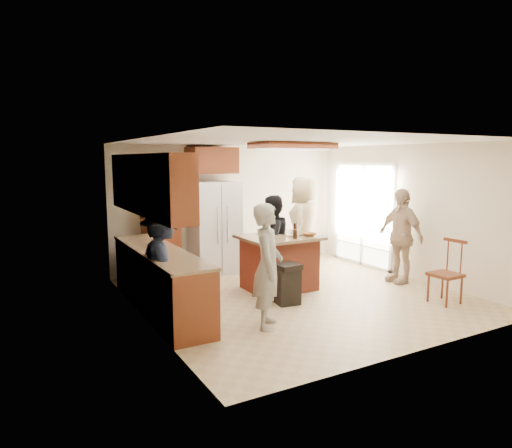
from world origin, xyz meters
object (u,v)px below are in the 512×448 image
person_counter (163,266)px  spindle_chair (446,274)px  person_front_left (268,266)px  person_behind_left (272,240)px  trash_bin (287,283)px  refrigerator (214,227)px  kitchen_island (279,262)px  person_behind_right (303,224)px  person_side_right (400,236)px

person_counter → spindle_chair: person_counter is taller
person_front_left → spindle_chair: person_front_left is taller
person_behind_left → trash_bin: (-0.39, -1.10, -0.48)m
refrigerator → person_behind_left: bearing=-66.2°
person_front_left → kitchen_island: 1.84m
spindle_chair → person_behind_right: bearing=105.7°
person_behind_right → spindle_chair: person_behind_right is taller
person_side_right → refrigerator: size_ratio=0.95×
person_side_right → person_counter: 4.40m
person_counter → person_front_left: bearing=-129.5°
kitchen_island → spindle_chair: size_ratio=1.29×
person_side_right → spindle_chair: person_side_right is taller
person_behind_right → trash_bin: (-1.41, -1.59, -0.63)m
person_behind_left → person_behind_right: 1.14m
kitchen_island → trash_bin: bearing=-113.4°
kitchen_island → trash_bin: (-0.32, -0.74, -0.16)m
person_counter → spindle_chair: size_ratio=1.60×
person_behind_right → person_counter: bearing=-20.6°
kitchen_island → spindle_chair: (1.86, -1.91, -0.02)m
trash_bin → refrigerator: bearing=94.1°
person_behind_right → refrigerator: person_behind_right is taller
refrigerator → kitchen_island: (0.49, -1.63, -0.43)m
person_behind_right → person_side_right: size_ratio=1.11×
person_side_right → refrigerator: (-2.65, 2.30, 0.04)m
person_front_left → refrigerator: 3.13m
person_front_left → person_counter: (-1.16, 0.82, -0.03)m
refrigerator → kitchen_island: refrigerator is taller
person_behind_left → person_counter: (-2.31, -0.98, -0.00)m
refrigerator → spindle_chair: bearing=-56.4°
refrigerator → spindle_chair: refrigerator is taller
person_side_right → refrigerator: bearing=-129.1°
person_front_left → person_behind_right: 3.15m
kitchen_island → trash_bin: size_ratio=2.03×
person_front_left → spindle_chair: (2.94, -0.47, -0.38)m
person_behind_left → kitchen_island: 0.49m
person_side_right → spindle_chair: size_ratio=1.72×
person_behind_right → trash_bin: person_behind_right is taller
person_behind_left → trash_bin: person_behind_left is taller
person_side_right → trash_bin: 2.54m
person_behind_right → spindle_chair: size_ratio=1.90×
person_side_right → kitchen_island: bearing=-105.4°
person_behind_left → kitchen_island: size_ratio=1.25×
person_behind_right → spindle_chair: bearing=61.5°
person_front_left → person_counter: person_front_left is taller
person_counter → kitchen_island: (2.25, 0.62, -0.32)m
trash_bin → spindle_chair: spindle_chair is taller
person_counter → refrigerator: 2.85m
person_behind_right → kitchen_island: (-1.09, -0.84, -0.47)m
refrigerator → person_side_right: bearing=-41.0°
person_counter → kitchen_island: person_counter is taller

